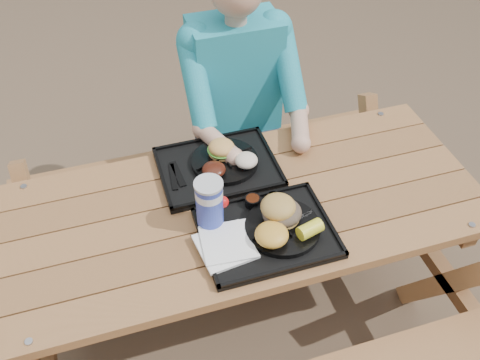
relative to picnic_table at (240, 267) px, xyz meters
name	(u,v)px	position (x,y,z in m)	size (l,w,h in m)	color
ground	(240,316)	(0.00, 0.00, -0.38)	(60.00, 60.00, 0.00)	#999999
picnic_table	(240,267)	(0.00, 0.00, 0.00)	(1.80, 1.49, 0.75)	#999999
tray_near	(267,233)	(0.05, -0.16, 0.39)	(0.45, 0.35, 0.02)	black
tray_far	(218,168)	(-0.02, 0.21, 0.39)	(0.45, 0.35, 0.02)	black
plate_near	(283,227)	(0.10, -0.17, 0.41)	(0.26, 0.26, 0.02)	black
plate_far	(225,161)	(0.01, 0.22, 0.41)	(0.26, 0.26, 0.02)	black
napkin_stack	(225,246)	(-0.11, -0.19, 0.40)	(0.18, 0.18, 0.02)	white
soda_cup	(210,205)	(-0.13, -0.07, 0.49)	(0.09, 0.09, 0.19)	#1529A2
condiment_bbq	(253,201)	(0.04, -0.03, 0.41)	(0.06, 0.06, 0.03)	#341205
condiment_mustard	(273,197)	(0.12, -0.03, 0.41)	(0.04, 0.04, 0.03)	yellow
sandwich	(283,205)	(0.11, -0.13, 0.48)	(0.13, 0.13, 0.13)	#B98B41
mac_cheese	(272,235)	(0.04, -0.22, 0.44)	(0.11, 0.11, 0.06)	gold
corn_cob	(310,229)	(0.17, -0.23, 0.44)	(0.08, 0.08, 0.05)	#FAF234
cutlery_far	(178,174)	(-0.18, 0.21, 0.40)	(0.03, 0.14, 0.01)	black
burger	(221,145)	(0.00, 0.25, 0.46)	(0.10, 0.10, 0.09)	#DF9F4E
baked_beans	(214,170)	(-0.06, 0.15, 0.44)	(0.09, 0.09, 0.04)	#44170D
potato_salad	(246,160)	(0.07, 0.16, 0.44)	(0.09, 0.09, 0.05)	silver
diner	(236,119)	(0.18, 0.63, 0.27)	(0.48, 0.84, 1.28)	#1AB9A4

